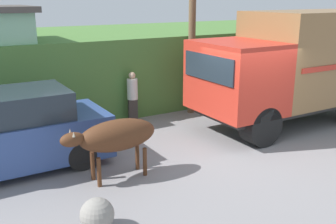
{
  "coord_description": "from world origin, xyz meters",
  "views": [
    {
      "loc": [
        -6.76,
        -7.14,
        3.74
      ],
      "look_at": [
        -2.24,
        0.49,
        1.14
      ],
      "focal_mm": 42.0,
      "sensor_mm": 36.0,
      "label": 1
    }
  ],
  "objects_px": {
    "cargo_truck": "(298,64)",
    "pedestrian_on_hill": "(132,95)",
    "parked_suv": "(11,133)",
    "roadside_rock": "(97,215)",
    "brown_cow": "(116,136)",
    "utility_pole": "(192,31)"
  },
  "relations": [
    {
      "from": "brown_cow",
      "to": "roadside_rock",
      "type": "bearing_deg",
      "value": -117.68
    },
    {
      "from": "roadside_rock",
      "to": "cargo_truck",
      "type": "bearing_deg",
      "value": 18.66
    },
    {
      "from": "parked_suv",
      "to": "roadside_rock",
      "type": "bearing_deg",
      "value": -80.32
    },
    {
      "from": "cargo_truck",
      "to": "pedestrian_on_hill",
      "type": "bearing_deg",
      "value": 148.8
    },
    {
      "from": "cargo_truck",
      "to": "roadside_rock",
      "type": "relative_size",
      "value": 10.9
    },
    {
      "from": "pedestrian_on_hill",
      "to": "roadside_rock",
      "type": "height_order",
      "value": "pedestrian_on_hill"
    },
    {
      "from": "parked_suv",
      "to": "utility_pole",
      "type": "xyz_separation_m",
      "value": [
        5.98,
        1.8,
        1.84
      ]
    },
    {
      "from": "brown_cow",
      "to": "parked_suv",
      "type": "bearing_deg",
      "value": 143.94
    },
    {
      "from": "parked_suv",
      "to": "roadside_rock",
      "type": "height_order",
      "value": "parked_suv"
    },
    {
      "from": "brown_cow",
      "to": "pedestrian_on_hill",
      "type": "bearing_deg",
      "value": 64.69
    },
    {
      "from": "parked_suv",
      "to": "utility_pole",
      "type": "height_order",
      "value": "utility_pole"
    },
    {
      "from": "brown_cow",
      "to": "utility_pole",
      "type": "bearing_deg",
      "value": 44.5
    },
    {
      "from": "brown_cow",
      "to": "roadside_rock",
      "type": "height_order",
      "value": "brown_cow"
    },
    {
      "from": "brown_cow",
      "to": "parked_suv",
      "type": "height_order",
      "value": "parked_suv"
    },
    {
      "from": "brown_cow",
      "to": "roadside_rock",
      "type": "distance_m",
      "value": 2.08
    },
    {
      "from": "cargo_truck",
      "to": "pedestrian_on_hill",
      "type": "distance_m",
      "value": 5.07
    },
    {
      "from": "cargo_truck",
      "to": "pedestrian_on_hill",
      "type": "height_order",
      "value": "cargo_truck"
    },
    {
      "from": "cargo_truck",
      "to": "brown_cow",
      "type": "xyz_separation_m",
      "value": [
        -6.28,
        -0.83,
        -0.88
      ]
    },
    {
      "from": "cargo_truck",
      "to": "roadside_rock",
      "type": "height_order",
      "value": "cargo_truck"
    },
    {
      "from": "utility_pole",
      "to": "cargo_truck",
      "type": "bearing_deg",
      "value": -50.53
    },
    {
      "from": "parked_suv",
      "to": "pedestrian_on_hill",
      "type": "relative_size",
      "value": 2.7
    },
    {
      "from": "parked_suv",
      "to": "utility_pole",
      "type": "distance_m",
      "value": 6.51
    }
  ]
}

